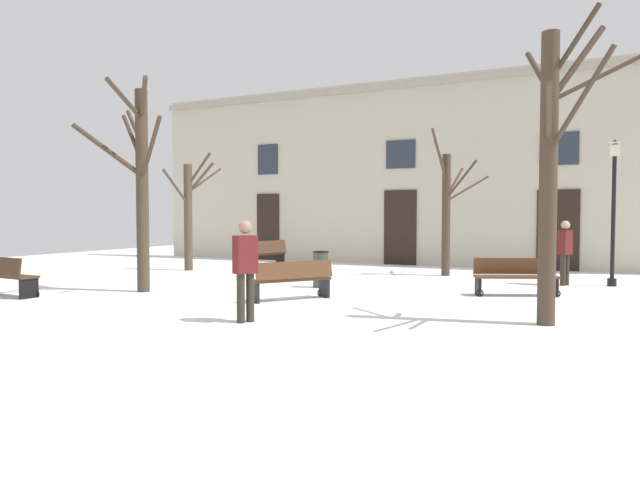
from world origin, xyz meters
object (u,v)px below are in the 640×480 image
(tree_right_of_center, at_px, (447,208))
(tree_left_of_center, at_px, (189,212))
(bench_near_center_tree, at_px, (292,279))
(person_by_shop_door, at_px, (565,250))
(tree_near_facade, at_px, (140,180))
(litter_bin, at_px, (321,269))
(streetlamp, at_px, (614,197))
(bench_facing_shops, at_px, (4,276))
(person_near_bench, at_px, (245,266))
(bench_back_to_back_right, at_px, (268,253))
(tree_center, at_px, (551,164))
(bench_by_litter_bin, at_px, (515,276))

(tree_right_of_center, bearing_deg, tree_left_of_center, -166.92)
(bench_near_center_tree, distance_m, person_by_shop_door, 7.43)
(tree_near_facade, height_order, litter_bin, tree_near_facade)
(tree_near_facade, bearing_deg, streetlamp, 30.06)
(litter_bin, xyz_separation_m, bench_facing_shops, (-5.84, -4.35, 0.00))
(person_near_bench, bearing_deg, bench_back_to_back_right, 56.27)
(tree_near_facade, relative_size, bench_facing_shops, 2.67)
(tree_near_facade, relative_size, bench_near_center_tree, 2.84)
(tree_right_of_center, distance_m, bench_back_to_back_right, 6.64)
(person_by_shop_door, bearing_deg, tree_near_facade, 148.52)
(bench_near_center_tree, height_order, person_near_bench, person_near_bench)
(tree_right_of_center, xyz_separation_m, person_near_bench, (-1.53, -8.85, -1.07))
(tree_near_facade, relative_size, litter_bin, 5.28)
(person_by_shop_door, bearing_deg, person_near_bench, 175.16)
(tree_center, bearing_deg, bench_back_to_back_right, 142.49)
(streetlamp, bearing_deg, bench_by_litter_bin, -126.62)
(litter_bin, height_order, person_by_shop_door, person_by_shop_door)
(streetlamp, xyz_separation_m, bench_near_center_tree, (-6.38, -5.56, -1.85))
(tree_left_of_center, relative_size, bench_by_litter_bin, 2.09)
(tree_right_of_center, distance_m, person_by_shop_door, 3.64)
(tree_center, height_order, tree_near_facade, tree_center)
(bench_facing_shops, bearing_deg, tree_right_of_center, -128.73)
(bench_by_litter_bin, bearing_deg, tree_right_of_center, 100.80)
(bench_by_litter_bin, bearing_deg, bench_facing_shops, -176.69)
(bench_near_center_tree, bearing_deg, tree_center, 120.05)
(tree_left_of_center, xyz_separation_m, bench_near_center_tree, (6.17, -4.43, -1.49))
(bench_by_litter_bin, xyz_separation_m, person_by_shop_door, (0.98, 2.49, 0.49))
(streetlamp, xyz_separation_m, bench_by_litter_bin, (-2.10, -2.82, -1.85))
(tree_center, bearing_deg, tree_left_of_center, 155.84)
(tree_left_of_center, xyz_separation_m, bench_back_to_back_right, (1.70, 2.29, -1.46))
(tree_near_facade, relative_size, bench_back_to_back_right, 2.96)
(tree_near_facade, relative_size, bench_by_litter_bin, 2.60)
(streetlamp, bearing_deg, bench_back_to_back_right, 173.85)
(person_by_shop_door, relative_size, person_near_bench, 0.97)
(tree_left_of_center, distance_m, bench_by_litter_bin, 10.69)
(tree_right_of_center, distance_m, person_near_bench, 9.05)
(tree_right_of_center, bearing_deg, bench_facing_shops, -133.68)
(tree_right_of_center, relative_size, tree_left_of_center, 1.10)
(bench_near_center_tree, bearing_deg, bench_facing_shops, -33.31)
(person_by_shop_door, bearing_deg, bench_back_to_back_right, 108.25)
(streetlamp, distance_m, person_near_bench, 10.12)
(bench_by_litter_bin, bearing_deg, litter_bin, 165.11)
(tree_left_of_center, bearing_deg, tree_center, -24.16)
(bench_by_litter_bin, relative_size, person_by_shop_door, 1.11)
(tree_left_of_center, height_order, bench_back_to_back_right, tree_left_of_center)
(tree_left_of_center, distance_m, bench_back_to_back_right, 3.21)
(tree_near_facade, distance_m, bench_facing_shops, 3.67)
(tree_right_of_center, bearing_deg, person_near_bench, -99.81)
(bench_back_to_back_right, xyz_separation_m, person_by_shop_door, (9.73, -1.50, 0.46))
(bench_by_litter_bin, distance_m, bench_near_center_tree, 5.08)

